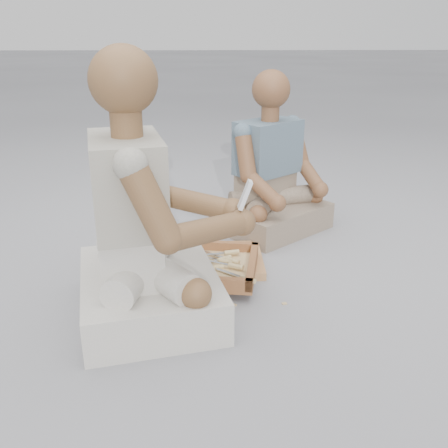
{
  "coord_description": "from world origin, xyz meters",
  "views": [
    {
      "loc": [
        -0.05,
        -1.73,
        1.04
      ],
      "look_at": [
        0.0,
        0.18,
        0.3
      ],
      "focal_mm": 40.0,
      "sensor_mm": 36.0,
      "label": 1
    }
  ],
  "objects_px": {
    "carved_panel": "(203,260)",
    "craftsman": "(145,231)",
    "companion": "(271,179)",
    "tool_tray": "(200,266)"
  },
  "relations": [
    {
      "from": "carved_panel",
      "to": "craftsman",
      "type": "bearing_deg",
      "value": -116.37
    },
    {
      "from": "companion",
      "to": "tool_tray",
      "type": "bearing_deg",
      "value": 17.41
    },
    {
      "from": "craftsman",
      "to": "companion",
      "type": "height_order",
      "value": "craftsman"
    },
    {
      "from": "tool_tray",
      "to": "companion",
      "type": "xyz_separation_m",
      "value": [
        0.39,
        0.61,
        0.23
      ]
    },
    {
      "from": "carved_panel",
      "to": "tool_tray",
      "type": "relative_size",
      "value": 1.02
    },
    {
      "from": "carved_panel",
      "to": "companion",
      "type": "relative_size",
      "value": 0.66
    },
    {
      "from": "tool_tray",
      "to": "companion",
      "type": "height_order",
      "value": "companion"
    },
    {
      "from": "carved_panel",
      "to": "companion",
      "type": "height_order",
      "value": "companion"
    },
    {
      "from": "tool_tray",
      "to": "craftsman",
      "type": "distance_m",
      "value": 0.44
    },
    {
      "from": "companion",
      "to": "carved_panel",
      "type": "bearing_deg",
      "value": 10.87
    }
  ]
}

